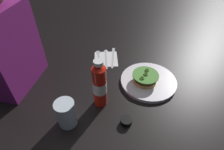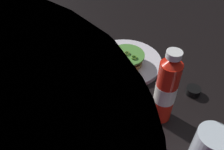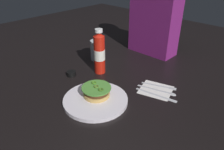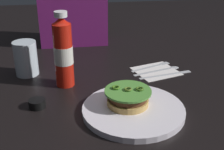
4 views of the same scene
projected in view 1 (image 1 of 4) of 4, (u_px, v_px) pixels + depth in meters
The scene contains 11 objects.
ground_plane at pixel (126, 94), 0.95m from camera, with size 3.00×3.00×0.00m, color black.
dinner_plate at pixel (148, 81), 1.00m from camera, with size 0.30×0.30×0.02m, color white.
burger_sandwich at pixel (145, 78), 0.98m from camera, with size 0.14×0.14×0.05m.
ketchup_bottle at pixel (100, 85), 0.83m from camera, with size 0.06×0.06×0.25m.
water_glass at pixel (66, 113), 0.78m from camera, with size 0.08×0.08×0.13m, color silver.
condiment_cup at pixel (126, 121), 0.81m from camera, with size 0.05×0.05×0.03m, color black.
napkin at pixel (106, 59), 1.16m from camera, with size 0.15×0.14×0.00m, color white.
butter_knife at pixel (113, 56), 1.18m from camera, with size 0.21×0.05×0.00m.
spoon_utensil at pixel (106, 56), 1.18m from camera, with size 0.19×0.07×0.00m.
fork_utensil at pixel (99, 57), 1.17m from camera, with size 0.17×0.08×0.00m.
diner_person at pixel (5, 40), 0.84m from camera, with size 0.31×0.16×0.57m.
Camera 1 is at (-0.64, -0.08, 0.71)m, focal length 30.10 mm.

